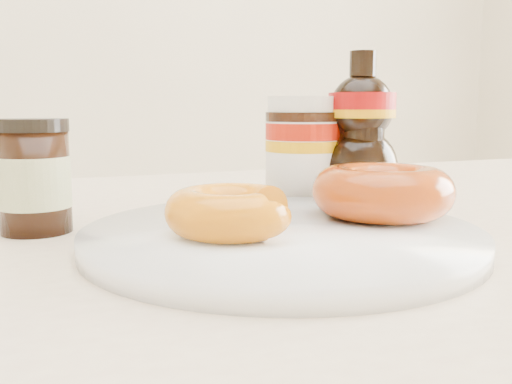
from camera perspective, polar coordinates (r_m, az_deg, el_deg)
name	(u,v)px	position (r m, az deg, el deg)	size (l,w,h in m)	color
dining_table	(316,318)	(0.53, 6.05, -12.39)	(1.40, 0.90, 0.75)	beige
plate	(281,236)	(0.43, 2.54, -4.42)	(0.30, 0.30, 0.02)	white
donut_bitten	(231,211)	(0.41, -2.52, -1.93)	(0.09, 0.09, 0.03)	orange
donut_whole	(382,191)	(0.49, 12.51, 0.07)	(0.12, 0.12, 0.04)	#9E3A0A
nutella_jar	(303,147)	(0.62, 4.76, 4.55)	(0.08, 0.08, 0.12)	white
syrup_bottle	(361,130)	(0.62, 10.47, 6.13)	(0.08, 0.07, 0.16)	black
dark_jar	(34,177)	(0.51, -21.28, 1.37)	(0.06, 0.06, 0.10)	black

